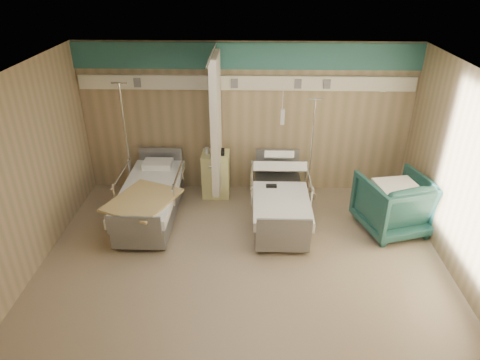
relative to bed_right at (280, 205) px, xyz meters
name	(u,v)px	position (x,y,z in m)	size (l,w,h in m)	color
ground	(242,269)	(-0.60, -1.30, -0.32)	(6.00, 5.00, 0.00)	gray
room_walls	(241,145)	(-0.63, -1.05, 1.55)	(6.04, 5.04, 2.82)	tan
bed_right	(280,205)	(0.00, 0.00, 0.00)	(1.00, 2.16, 0.63)	white
bed_left	(151,203)	(-2.20, 0.00, 0.00)	(1.00, 2.16, 0.63)	white
bedside_cabinet	(216,174)	(-1.15, 0.90, 0.11)	(0.50, 0.48, 0.85)	#F6F199
visitor_armchair	(394,204)	(1.85, -0.18, 0.16)	(1.02, 1.05, 0.96)	#1F4E48
waffle_blanket	(399,176)	(1.84, -0.20, 0.68)	(0.63, 0.56, 0.07)	white
iv_stand_right	(309,179)	(0.58, 0.82, 0.08)	(0.34, 0.34, 1.93)	silver
iv_stand_left	(131,174)	(-2.73, 0.81, 0.13)	(0.39, 0.39, 2.19)	silver
call_remote	(271,186)	(-0.15, 0.05, 0.34)	(0.18, 0.08, 0.04)	black
tan_blanket	(143,200)	(-2.20, -0.46, 0.33)	(0.87, 1.10, 0.04)	#DAB970
toiletry_bag	(219,152)	(-1.08, 0.85, 0.59)	(0.20, 0.12, 0.11)	black
white_cup	(207,151)	(-1.30, 0.90, 0.59)	(0.08, 0.08, 0.12)	white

